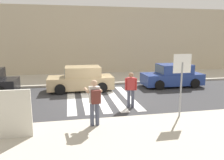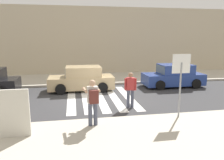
# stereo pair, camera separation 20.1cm
# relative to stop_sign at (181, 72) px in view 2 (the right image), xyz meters

# --- Properties ---
(ground_plane) EXTENTS (120.00, 120.00, 0.00)m
(ground_plane) POSITION_rel_stop_sign_xyz_m (-2.79, 3.60, -2.02)
(ground_plane) COLOR #38383A
(sidewalk_near) EXTENTS (60.00, 6.00, 0.14)m
(sidewalk_near) POSITION_rel_stop_sign_xyz_m (-2.79, -2.60, -1.95)
(sidewalk_near) COLOR beige
(sidewalk_near) RESTS_ON ground
(sidewalk_far) EXTENTS (60.00, 4.80, 0.14)m
(sidewalk_far) POSITION_rel_stop_sign_xyz_m (-2.79, 9.60, -1.95)
(sidewalk_far) COLOR beige
(sidewalk_far) RESTS_ON ground
(building_facade_far) EXTENTS (56.00, 4.00, 6.07)m
(building_facade_far) POSITION_rel_stop_sign_xyz_m (-2.79, 14.00, 1.02)
(building_facade_far) COLOR beige
(building_facade_far) RESTS_ON ground
(crosswalk_stripe_0) EXTENTS (0.44, 5.20, 0.01)m
(crosswalk_stripe_0) POSITION_rel_stop_sign_xyz_m (-4.39, 3.80, -2.01)
(crosswalk_stripe_0) COLOR silver
(crosswalk_stripe_0) RESTS_ON ground
(crosswalk_stripe_1) EXTENTS (0.44, 5.20, 0.01)m
(crosswalk_stripe_1) POSITION_rel_stop_sign_xyz_m (-3.59, 3.80, -2.01)
(crosswalk_stripe_1) COLOR silver
(crosswalk_stripe_1) RESTS_ON ground
(crosswalk_stripe_2) EXTENTS (0.44, 5.20, 0.01)m
(crosswalk_stripe_2) POSITION_rel_stop_sign_xyz_m (-2.79, 3.80, -2.01)
(crosswalk_stripe_2) COLOR silver
(crosswalk_stripe_2) RESTS_ON ground
(crosswalk_stripe_3) EXTENTS (0.44, 5.20, 0.01)m
(crosswalk_stripe_3) POSITION_rel_stop_sign_xyz_m (-1.99, 3.80, -2.01)
(crosswalk_stripe_3) COLOR silver
(crosswalk_stripe_3) RESTS_ON ground
(crosswalk_stripe_4) EXTENTS (0.44, 5.20, 0.01)m
(crosswalk_stripe_4) POSITION_rel_stop_sign_xyz_m (-1.19, 3.80, -2.01)
(crosswalk_stripe_4) COLOR silver
(crosswalk_stripe_4) RESTS_ON ground
(stop_sign) EXTENTS (0.76, 0.08, 2.58)m
(stop_sign) POSITION_rel_stop_sign_xyz_m (0.00, 0.00, 0.00)
(stop_sign) COLOR gray
(stop_sign) RESTS_ON sidewalk_near
(photographer_with_backpack) EXTENTS (0.64, 0.89, 1.72)m
(photographer_with_backpack) POSITION_rel_stop_sign_xyz_m (-3.57, -0.33, -0.85)
(photographer_with_backpack) COLOR #474C60
(photographer_with_backpack) RESTS_ON sidewalk_near
(pedestrian_crossing) EXTENTS (0.57, 0.31, 1.72)m
(pedestrian_crossing) POSITION_rel_stop_sign_xyz_m (-1.56, 1.91, -1.04)
(pedestrian_crossing) COLOR #474C60
(pedestrian_crossing) RESTS_ON ground
(parked_car_tan) EXTENTS (4.10, 1.92, 1.55)m
(parked_car_tan) POSITION_rel_stop_sign_xyz_m (-3.71, 5.90, -1.29)
(parked_car_tan) COLOR tan
(parked_car_tan) RESTS_ON ground
(parked_car_blue) EXTENTS (4.10, 1.92, 1.55)m
(parked_car_blue) POSITION_rel_stop_sign_xyz_m (2.60, 5.90, -1.29)
(parked_car_blue) COLOR #284293
(parked_car_blue) RESTS_ON ground
(advertising_board) EXTENTS (1.10, 0.11, 1.60)m
(advertising_board) POSITION_rel_stop_sign_xyz_m (-6.24, -0.79, -1.08)
(advertising_board) COLOR beige
(advertising_board) RESTS_ON sidewalk_near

